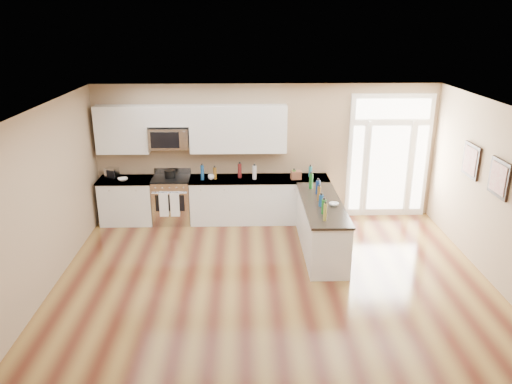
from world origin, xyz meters
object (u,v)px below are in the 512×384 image
at_px(peninsula_cabinet, 321,228).
at_px(kitchen_range, 172,200).
at_px(toaster_oven, 112,173).
at_px(stockpot, 170,173).

xyz_separation_m(peninsula_cabinet, kitchen_range, (-2.88, 1.45, 0.05)).
bearing_deg(toaster_oven, stockpot, 19.96).
bearing_deg(peninsula_cabinet, toaster_oven, 159.30).
bearing_deg(kitchen_range, peninsula_cabinet, -26.74).
xyz_separation_m(stockpot, toaster_oven, (-1.19, 0.05, 0.01)).
relative_size(kitchen_range, stockpot, 4.83).
height_order(stockpot, toaster_oven, toaster_oven).
height_order(peninsula_cabinet, toaster_oven, toaster_oven).
relative_size(kitchen_range, toaster_oven, 4.53).
distance_m(kitchen_range, toaster_oven, 1.34).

